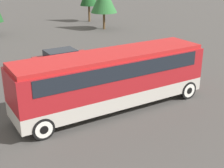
% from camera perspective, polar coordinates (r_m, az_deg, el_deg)
% --- Properties ---
extents(ground_plane, '(120.00, 120.00, 0.00)m').
position_cam_1_polar(ground_plane, '(17.13, 0.00, -4.40)').
color(ground_plane, '#423F3D').
extents(tour_bus, '(10.63, 2.63, 3.13)m').
position_cam_1_polar(tour_bus, '(16.46, 0.29, 1.61)').
color(tour_bus, '#B7B2A8').
rests_on(tour_bus, ground_plane).
extents(parked_car_near, '(4.28, 1.87, 1.28)m').
position_cam_1_polar(parked_car_near, '(23.40, 4.89, 4.29)').
color(parked_car_near, silver).
rests_on(parked_car_near, ground_plane).
extents(parked_car_mid, '(4.14, 1.89, 1.50)m').
position_cam_1_polar(parked_car_mid, '(21.01, -9.15, 2.40)').
color(parked_car_mid, black).
rests_on(parked_car_mid, ground_plane).
extents(parked_car_far, '(4.30, 1.94, 1.38)m').
position_cam_1_polar(parked_car_far, '(23.91, -9.04, 4.60)').
color(parked_car_far, maroon).
rests_on(parked_car_far, ground_plane).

